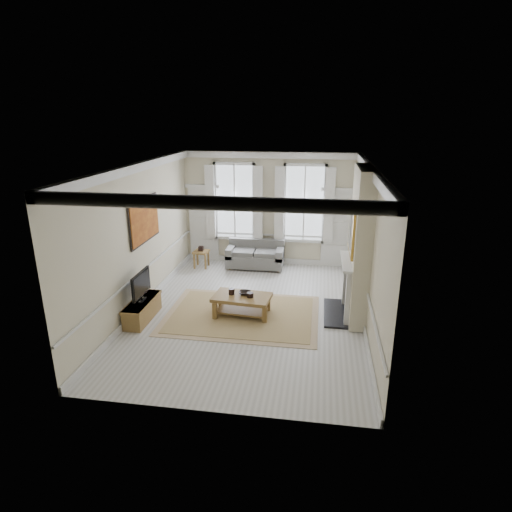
% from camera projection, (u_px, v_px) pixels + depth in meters
% --- Properties ---
extents(floor, '(7.20, 7.20, 0.00)m').
position_uv_depth(floor, '(250.00, 312.00, 10.06)').
color(floor, '#B7B5AD').
rests_on(floor, ground).
extents(ceiling, '(7.20, 7.20, 0.00)m').
position_uv_depth(ceiling, '(249.00, 165.00, 8.99)').
color(ceiling, white).
rests_on(ceiling, back_wall).
extents(back_wall, '(5.20, 0.00, 5.20)m').
position_uv_depth(back_wall, '(269.00, 209.00, 12.90)').
color(back_wall, beige).
rests_on(back_wall, floor).
extents(left_wall, '(0.00, 7.20, 7.20)m').
position_uv_depth(left_wall, '(139.00, 238.00, 9.90)').
color(left_wall, beige).
rests_on(left_wall, floor).
extents(right_wall, '(0.00, 7.20, 7.20)m').
position_uv_depth(right_wall, '(369.00, 248.00, 9.15)').
color(right_wall, beige).
rests_on(right_wall, floor).
extents(window_left, '(1.26, 0.20, 2.20)m').
position_uv_depth(window_left, '(235.00, 202.00, 12.94)').
color(window_left, '#B2BCC6').
rests_on(window_left, back_wall).
extents(window_right, '(1.26, 0.20, 2.20)m').
position_uv_depth(window_right, '(304.00, 204.00, 12.64)').
color(window_right, '#B2BCC6').
rests_on(window_right, back_wall).
extents(door_left, '(0.90, 0.08, 2.30)m').
position_uv_depth(door_left, '(204.00, 225.00, 13.33)').
color(door_left, silver).
rests_on(door_left, floor).
extents(door_right, '(0.90, 0.08, 2.30)m').
position_uv_depth(door_right, '(337.00, 230.00, 12.74)').
color(door_right, silver).
rests_on(door_right, floor).
extents(painting, '(0.05, 1.66, 1.06)m').
position_uv_depth(painting, '(145.00, 220.00, 10.06)').
color(painting, '#BA6B1F').
rests_on(painting, left_wall).
extents(chimney_breast, '(0.35, 1.70, 3.38)m').
position_uv_depth(chimney_breast, '(360.00, 245.00, 9.37)').
color(chimney_breast, beige).
rests_on(chimney_breast, floor).
extents(hearth, '(0.55, 1.50, 0.05)m').
position_uv_depth(hearth, '(336.00, 313.00, 9.96)').
color(hearth, black).
rests_on(hearth, floor).
extents(fireplace, '(0.21, 1.45, 1.33)m').
position_uv_depth(fireplace, '(347.00, 285.00, 9.70)').
color(fireplace, silver).
rests_on(fireplace, floor).
extents(mirror, '(0.06, 1.26, 1.06)m').
position_uv_depth(mirror, '(351.00, 229.00, 9.29)').
color(mirror, '#BA8933').
rests_on(mirror, chimney_breast).
extents(sofa, '(1.69, 0.82, 0.82)m').
position_uv_depth(sofa, '(256.00, 256.00, 12.92)').
color(sofa, '#5B5B59').
rests_on(sofa, floor).
extents(side_table, '(0.46, 0.46, 0.52)m').
position_uv_depth(side_table, '(201.00, 254.00, 12.89)').
color(side_table, brown).
rests_on(side_table, floor).
extents(rug, '(3.50, 2.60, 0.02)m').
position_uv_depth(rug, '(242.00, 315.00, 9.90)').
color(rug, tan).
rests_on(rug, floor).
extents(coffee_table, '(1.36, 0.88, 0.49)m').
position_uv_depth(coffee_table, '(242.00, 299.00, 9.78)').
color(coffee_table, brown).
rests_on(coffee_table, rug).
extents(ceramic_pot_a, '(0.14, 0.14, 0.14)m').
position_uv_depth(ceramic_pot_a, '(232.00, 291.00, 9.81)').
color(ceramic_pot_a, black).
rests_on(ceramic_pot_a, coffee_table).
extents(ceramic_pot_b, '(0.15, 0.15, 0.11)m').
position_uv_depth(ceramic_pot_b, '(250.00, 295.00, 9.66)').
color(ceramic_pot_b, black).
rests_on(ceramic_pot_b, coffee_table).
extents(bowl, '(0.30, 0.30, 0.07)m').
position_uv_depth(bowl, '(245.00, 293.00, 9.83)').
color(bowl, black).
rests_on(bowl, coffee_table).
extents(tv_stand, '(0.41, 1.28, 0.46)m').
position_uv_depth(tv_stand, '(142.00, 310.00, 9.64)').
color(tv_stand, brown).
rests_on(tv_stand, floor).
extents(tv, '(0.08, 0.90, 0.68)m').
position_uv_depth(tv, '(141.00, 284.00, 9.44)').
color(tv, black).
rests_on(tv, tv_stand).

